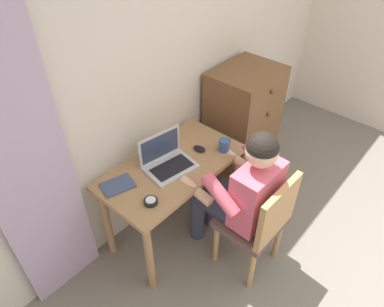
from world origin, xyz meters
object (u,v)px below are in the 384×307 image
desk (173,177)px  desk_clock (151,201)px  coffee_mug (224,145)px  dresser (242,124)px  person_seated (240,190)px  computer_mouse (199,149)px  laptop (167,160)px  chair (260,221)px  notebook_pad (118,185)px

desk → desk_clock: size_ratio=11.88×
coffee_mug → dresser: bearing=21.3°
person_seated → coffee_mug: size_ratio=9.99×
computer_mouse → person_seated: bearing=-108.8°
dresser → laptop: (-1.00, -0.04, 0.24)m
desk_clock → person_seated: bearing=-33.0°
chair → person_seated: 0.26m
computer_mouse → notebook_pad: bearing=158.5°
desk → computer_mouse: bearing=-8.4°
chair → desk_clock: size_ratio=9.79×
chair → coffee_mug: bearing=65.8°
dresser → coffee_mug: size_ratio=8.97×
laptop → notebook_pad: laptop is taller
dresser → laptop: dresser is taller
computer_mouse → coffee_mug: bearing=-54.3°
person_seated → notebook_pad: size_ratio=5.71×
dresser → chair: dresser is taller
chair → coffee_mug: 0.61m
laptop → desk_clock: (-0.32, -0.17, -0.04)m
dresser → desk_clock: bearing=-171.1°
person_seated → notebook_pad: person_seated is taller
dresser → desk_clock: 1.36m
computer_mouse → coffee_mug: coffee_mug is taller
person_seated → desk_clock: bearing=147.0°
chair → desk_clock: chair is taller
desk_clock → coffee_mug: bearing=-1.9°
person_seated → computer_mouse: person_seated is taller
person_seated → desk: bearing=108.6°
desk → computer_mouse: computer_mouse is taller
dresser → person_seated: bearing=-146.3°
person_seated → notebook_pad: bearing=132.2°
dresser → person_seated: 0.99m
desk → notebook_pad: 0.43m
person_seated → computer_mouse: size_ratio=11.99×
desk → dresser: size_ratio=0.99×
desk → chair: size_ratio=1.21×
desk → chair: (0.16, -0.66, -0.11)m
notebook_pad → coffee_mug: (0.77, -0.30, 0.04)m
chair → computer_mouse: bearing=81.4°
desk → person_seated: bearing=-71.4°
desk → laptop: (-0.03, 0.02, 0.17)m
desk_clock → laptop: bearing=27.9°
chair → coffee_mug: chair is taller
desk_clock → coffee_mug: size_ratio=0.75×
dresser → person_seated: size_ratio=0.90×
chair → coffee_mug: size_ratio=7.34×
desk → chair: bearing=-76.5°
chair → desk_clock: (-0.51, 0.52, 0.24)m
computer_mouse → notebook_pad: 0.67m
person_seated → desk_clock: (-0.51, 0.33, 0.06)m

